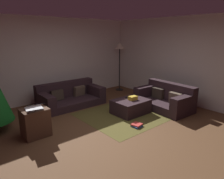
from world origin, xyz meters
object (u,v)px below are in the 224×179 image
(couch_right, at_px, (166,99))
(ottoman, at_px, (131,106))
(couch_left, at_px, (70,97))
(tv_remote, at_px, (128,98))
(gift_box, at_px, (133,98))
(laptop, at_px, (34,107))
(book_stack, at_px, (137,125))
(corner_lamp, at_px, (120,49))
(side_table, at_px, (35,122))

(couch_right, relative_size, ottoman, 1.80)
(couch_left, distance_m, tv_remote, 1.81)
(gift_box, xyz_separation_m, tv_remote, (-0.00, 0.18, -0.04))
(laptop, relative_size, book_stack, 1.86)
(couch_right, distance_m, corner_lamp, 2.72)
(couch_right, height_order, tv_remote, couch_right)
(couch_left, height_order, side_table, couch_left)
(ottoman, bearing_deg, laptop, 173.11)
(ottoman, distance_m, gift_box, 0.25)
(couch_left, height_order, laptop, laptop)
(couch_right, xyz_separation_m, ottoman, (-1.05, 0.37, -0.09))
(ottoman, bearing_deg, couch_left, 118.27)
(book_stack, bearing_deg, corner_lamp, 54.75)
(couch_left, distance_m, side_table, 2.03)
(book_stack, bearing_deg, couch_left, 99.40)
(gift_box, height_order, tv_remote, gift_box)
(couch_left, xyz_separation_m, laptop, (-1.55, -1.39, 0.40))
(tv_remote, distance_m, side_table, 2.49)
(side_table, height_order, corner_lamp, corner_lamp)
(couch_left, bearing_deg, tv_remote, 121.64)
(ottoman, relative_size, tv_remote, 5.69)
(ottoman, distance_m, laptop, 2.51)
(tv_remote, xyz_separation_m, laptop, (-2.48, 0.16, 0.27))
(tv_remote, xyz_separation_m, side_table, (-2.48, 0.22, -0.09))
(couch_left, xyz_separation_m, side_table, (-1.54, -1.32, 0.04))
(couch_left, height_order, book_stack, couch_left)
(ottoman, relative_size, corner_lamp, 0.50)
(couch_left, distance_m, book_stack, 2.44)
(ottoman, distance_m, tv_remote, 0.24)
(couch_right, bearing_deg, book_stack, 106.33)
(tv_remote, xyz_separation_m, corner_lamp, (1.39, 1.88, 1.15))
(couch_right, bearing_deg, corner_lamp, -4.89)
(gift_box, distance_m, tv_remote, 0.18)
(ottoman, xyz_separation_m, gift_box, (0.04, -0.04, 0.24))
(ottoman, bearing_deg, side_table, 171.62)
(laptop, height_order, book_stack, laptop)
(couch_right, height_order, side_table, couch_right)
(side_table, bearing_deg, book_stack, -29.01)
(couch_left, relative_size, corner_lamp, 1.04)
(ottoman, bearing_deg, tv_remote, 76.66)
(tv_remote, xyz_separation_m, book_stack, (-0.54, -0.85, -0.35))
(laptop, bearing_deg, couch_right, -10.74)
(side_table, bearing_deg, couch_right, -11.78)
(ottoman, distance_m, corner_lamp, 2.81)
(ottoman, xyz_separation_m, book_stack, (-0.51, -0.71, -0.15))
(gift_box, xyz_separation_m, laptop, (-2.49, 0.34, 0.23))
(couch_left, distance_m, laptop, 2.12)
(couch_right, height_order, corner_lamp, corner_lamp)
(couch_left, height_order, ottoman, couch_left)
(book_stack, height_order, corner_lamp, corner_lamp)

